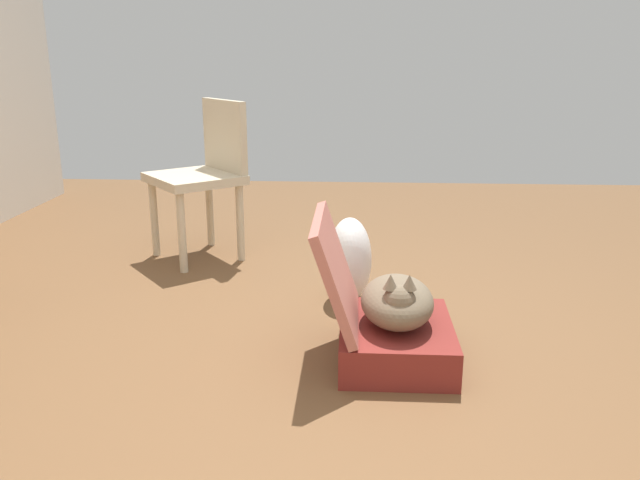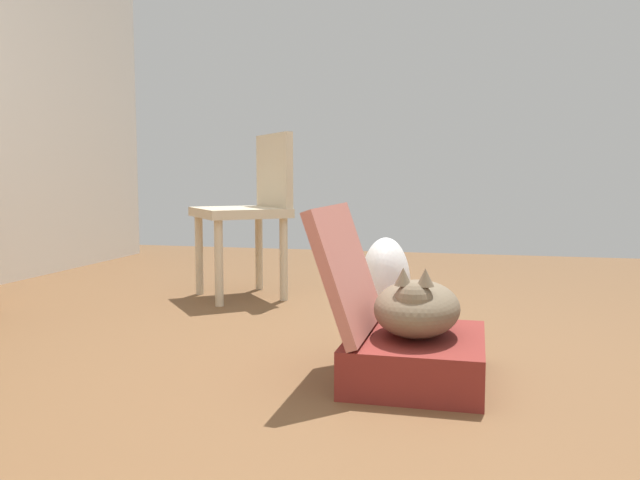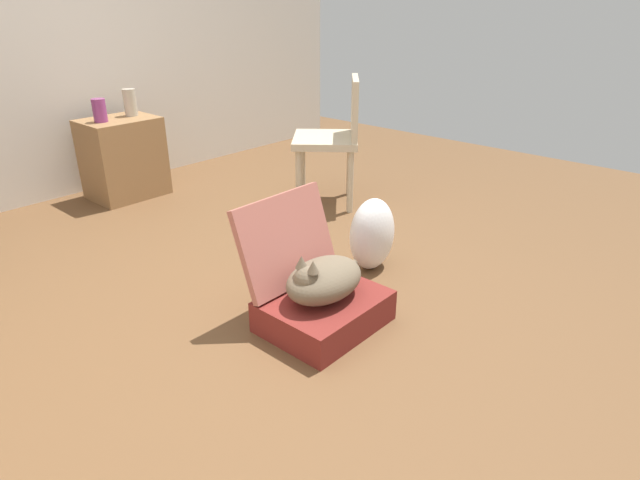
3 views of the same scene
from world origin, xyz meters
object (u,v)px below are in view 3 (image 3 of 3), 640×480
suitcase_base (324,311)px  chair (335,135)px  side_table (123,158)px  vase_tall (99,110)px  plastic_bag_white (372,234)px  cat (323,279)px  vase_short (130,102)px

suitcase_base → chair: (1.29, 1.04, 0.44)m
side_table → vase_tall: size_ratio=3.65×
suitcase_base → plastic_bag_white: bearing=17.1°
cat → vase_tall: (0.23, 2.32, 0.43)m
cat → side_table: (0.36, 2.34, 0.05)m
cat → vase_short: (0.49, 2.36, 0.45)m
vase_tall → vase_short: (0.26, 0.04, 0.02)m
vase_short → vase_tall: bearing=-172.0°
chair → plastic_bag_white: bearing=12.0°
plastic_bag_white → vase_tall: 2.22m
suitcase_base → plastic_bag_white: 0.66m
suitcase_base → vase_tall: 2.41m
suitcase_base → cat: 0.17m
cat → plastic_bag_white: 0.66m
vase_tall → chair: bearing=-50.0°
suitcase_base → vase_short: (0.48, 2.36, 0.62)m
chair → suitcase_base: bearing=-0.8°
side_table → vase_tall: (-0.13, -0.02, 0.38)m
plastic_bag_white → chair: 1.12m
vase_tall → side_table: bearing=7.0°
cat → side_table: bearing=81.3°
vase_short → chair: chair is taller
side_table → vase_short: bearing=8.9°
cat → plastic_bag_white: bearing=16.9°
vase_tall → vase_short: bearing=8.0°
vase_tall → chair: size_ratio=0.18×
side_table → vase_tall: bearing=-173.0°
side_table → vase_short: size_ratio=3.03×
suitcase_base → vase_short: size_ratio=2.75×
vase_tall → vase_short: size_ratio=0.83×
plastic_bag_white → vase_short: size_ratio=2.11×
plastic_bag_white → chair: (0.67, 0.84, 0.31)m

